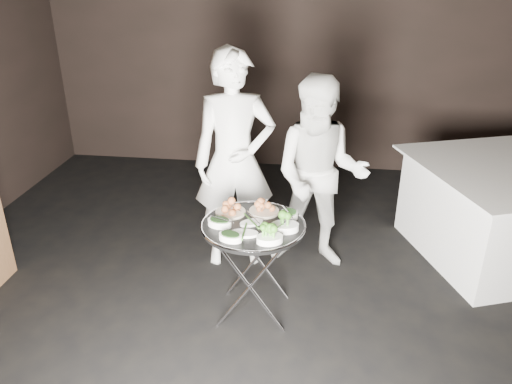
# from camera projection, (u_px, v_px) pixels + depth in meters

# --- Properties ---
(floor) EXTENTS (6.00, 7.00, 0.05)m
(floor) POSITION_uv_depth(u_px,v_px,m) (253.00, 351.00, 3.50)
(floor) COLOR black
(floor) RESTS_ON ground
(wall_back) EXTENTS (6.00, 0.05, 3.00)m
(wall_back) POSITION_uv_depth(u_px,v_px,m) (292.00, 49.00, 6.03)
(wall_back) COLOR black
(wall_back) RESTS_ON floor
(tray_stand) EXTENTS (0.51, 0.43, 0.75)m
(tray_stand) POSITION_uv_depth(u_px,v_px,m) (253.00, 266.00, 3.68)
(tray_stand) COLOR silver
(tray_stand) RESTS_ON floor
(serving_tray) EXTENTS (0.75, 0.75, 0.04)m
(serving_tray) POSITION_uv_depth(u_px,v_px,m) (253.00, 226.00, 3.54)
(serving_tray) COLOR black
(serving_tray) RESTS_ON tray_stand
(potato_plate_a) EXTENTS (0.22, 0.22, 0.08)m
(potato_plate_a) POSITION_uv_depth(u_px,v_px,m) (230.00, 209.00, 3.67)
(potato_plate_a) COLOR beige
(potato_plate_a) RESTS_ON serving_tray
(potato_plate_b) EXTENTS (0.22, 0.22, 0.08)m
(potato_plate_b) POSITION_uv_depth(u_px,v_px,m) (264.00, 208.00, 3.69)
(potato_plate_b) COLOR beige
(potato_plate_b) RESTS_ON serving_tray
(greens_bowl) EXTENTS (0.13, 0.13, 0.08)m
(greens_bowl) POSITION_uv_depth(u_px,v_px,m) (289.00, 214.00, 3.61)
(greens_bowl) COLOR white
(greens_bowl) RESTS_ON serving_tray
(asparagus_plate_a) EXTENTS (0.20, 0.18, 0.04)m
(asparagus_plate_a) POSITION_uv_depth(u_px,v_px,m) (251.00, 222.00, 3.53)
(asparagus_plate_a) COLOR white
(asparagus_plate_a) RESTS_ON serving_tray
(asparagus_plate_b) EXTENTS (0.19, 0.11, 0.04)m
(asparagus_plate_b) POSITION_uv_depth(u_px,v_px,m) (244.00, 232.00, 3.39)
(asparagus_plate_b) COLOR white
(asparagus_plate_b) RESTS_ON serving_tray
(spinach_bowl_a) EXTENTS (0.20, 0.15, 0.07)m
(spinach_bowl_a) POSITION_uv_depth(u_px,v_px,m) (220.00, 222.00, 3.50)
(spinach_bowl_a) COLOR white
(spinach_bowl_a) RESTS_ON serving_tray
(spinach_bowl_b) EXTENTS (0.19, 0.15, 0.07)m
(spinach_bowl_b) POSITION_uv_depth(u_px,v_px,m) (230.00, 236.00, 3.32)
(spinach_bowl_b) COLOR white
(spinach_bowl_b) RESTS_ON serving_tray
(broccoli_bowl_a) EXTENTS (0.21, 0.17, 0.08)m
(broccoli_bowl_a) POSITION_uv_depth(u_px,v_px,m) (285.00, 226.00, 3.44)
(broccoli_bowl_a) COLOR white
(broccoli_bowl_a) RESTS_ON serving_tray
(broccoli_bowl_b) EXTENTS (0.21, 0.18, 0.07)m
(broccoli_bowl_b) POSITION_uv_depth(u_px,v_px,m) (270.00, 238.00, 3.30)
(broccoli_bowl_b) COLOR white
(broccoli_bowl_b) RESTS_ON serving_tray
(serving_utensils) EXTENTS (0.60, 0.46, 0.01)m
(serving_utensils) POSITION_uv_depth(u_px,v_px,m) (257.00, 213.00, 3.57)
(serving_utensils) COLOR silver
(serving_utensils) RESTS_ON serving_tray
(waiter_left) EXTENTS (0.77, 0.60, 1.88)m
(waiter_left) POSITION_uv_depth(u_px,v_px,m) (235.00, 162.00, 4.17)
(waiter_left) COLOR white
(waiter_left) RESTS_ON floor
(waiter_right) EXTENTS (0.85, 0.69, 1.67)m
(waiter_right) POSITION_uv_depth(u_px,v_px,m) (320.00, 175.00, 4.16)
(waiter_right) COLOR white
(waiter_right) RESTS_ON floor
(dining_table) EXTENTS (1.51, 1.51, 0.86)m
(dining_table) POSITION_uv_depth(u_px,v_px,m) (504.00, 212.00, 4.44)
(dining_table) COLOR white
(dining_table) RESTS_ON floor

